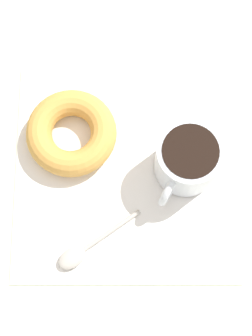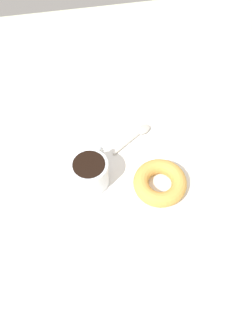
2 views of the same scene
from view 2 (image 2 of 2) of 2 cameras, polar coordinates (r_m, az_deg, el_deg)
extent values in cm
cube|color=beige|center=(85.92, -0.36, -0.54)|extent=(120.00, 120.00, 2.00)
cube|color=white|center=(84.38, 0.00, -0.77)|extent=(28.56, 28.56, 0.30)
cylinder|color=silver|center=(80.64, -5.49, -0.74)|extent=(8.04, 8.04, 6.78)
cylinder|color=black|center=(77.93, -5.68, 0.46)|extent=(6.84, 6.84, 0.60)
torus|color=silver|center=(82.68, -4.24, 1.70)|extent=(4.48, 3.20, 4.70)
torus|color=gold|center=(81.36, 5.20, -2.24)|extent=(11.68, 11.68, 3.35)
ellipsoid|color=#B7B2A8|center=(90.72, 2.74, 5.93)|extent=(4.03, 4.33, 0.90)
cylinder|color=#B7B2A8|center=(88.41, 0.25, 3.84)|extent=(5.79, 7.91, 0.56)
camera|label=1|loc=(0.62, -5.34, 55.83)|focal=60.00mm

